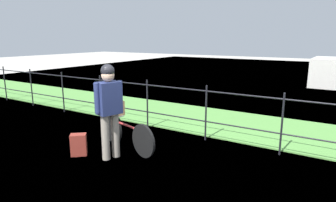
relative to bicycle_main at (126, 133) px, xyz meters
name	(u,v)px	position (x,y,z in m)	size (l,w,h in m)	color
ground_plane	(142,183)	(1.08, -0.93, -0.33)	(60.00, 60.00, 0.00)	#B2ADA3
grass_strip	(229,123)	(1.08, 2.66, -0.31)	(27.00, 2.40, 0.03)	#569342
harbor_water	(286,84)	(1.08, 10.07, -0.33)	(30.00, 30.00, 0.00)	slate
iron_fence	(206,109)	(1.08, 1.27, 0.34)	(18.04, 0.04, 1.17)	black
bicycle_main	(126,133)	(0.00, 0.00, 0.00)	(1.60, 0.50, 0.62)	black
wooden_crate	(115,108)	(-0.36, 0.10, 0.43)	(0.32, 0.25, 0.28)	#A87F51
terrier_dog	(115,97)	(-0.34, 0.10, 0.65)	(0.32, 0.21, 0.18)	#4C3D2D
cyclist_person	(109,103)	(0.04, -0.48, 0.67)	(0.36, 0.52, 1.68)	gray
backpack_on_paving	(79,145)	(-0.55, -0.70, -0.13)	(0.28, 0.18, 0.40)	maroon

